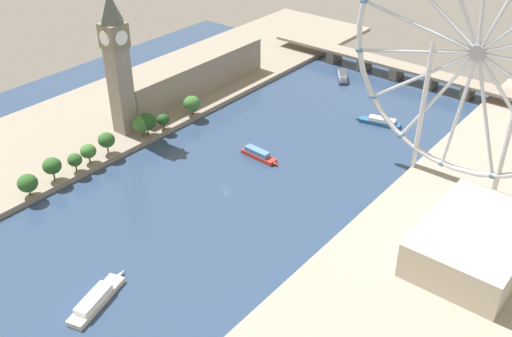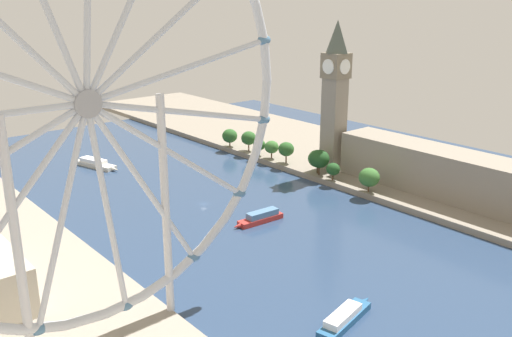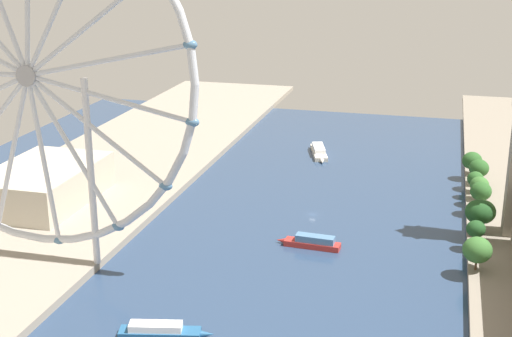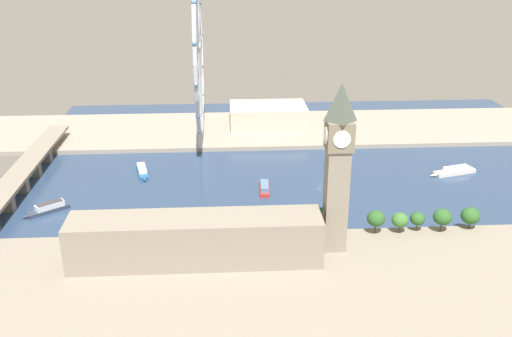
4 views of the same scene
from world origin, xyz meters
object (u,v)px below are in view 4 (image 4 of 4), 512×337
at_px(tour_boat_3, 48,208).
at_px(clock_tower, 338,166).
at_px(parliament_block, 196,240).
at_px(riverside_hall, 268,115).
at_px(tour_boat_1, 454,171).
at_px(tour_boat_0, 264,187).
at_px(river_bridge, 16,181).
at_px(ferris_wheel, 198,48).
at_px(tour_boat_2, 142,171).

bearing_deg(tour_boat_3, clock_tower, 122.87).
relative_size(parliament_block, riverside_hall, 1.91).
relative_size(riverside_hall, tour_boat_1, 1.80).
bearing_deg(tour_boat_0, river_bridge, 90.79).
bearing_deg(riverside_hall, ferris_wheel, 120.51).
distance_m(riverside_hall, tour_boat_0, 123.44).
distance_m(ferris_wheel, tour_boat_2, 97.66).
xyz_separation_m(river_bridge, tour_boat_3, (-28.65, -25.79, -5.13)).
bearing_deg(tour_boat_1, river_bridge, -13.57).
distance_m(tour_boat_1, tour_boat_3, 249.48).
distance_m(clock_tower, riverside_hall, 202.45).
bearing_deg(tour_boat_0, clock_tower, -156.93).
bearing_deg(ferris_wheel, parliament_block, -179.20).
bearing_deg(tour_boat_1, tour_boat_2, -19.84).
bearing_deg(parliament_block, tour_boat_0, -23.83).
distance_m(parliament_block, tour_boat_1, 193.17).
distance_m(tour_boat_1, tour_boat_2, 201.21).
height_order(clock_tower, tour_boat_1, clock_tower).
xyz_separation_m(tour_boat_0, tour_boat_3, (-22.37, 121.79, 0.23)).
height_order(parliament_block, tour_boat_1, parliament_block).
relative_size(clock_tower, ferris_wheel, 0.63).
relative_size(river_bridge, tour_boat_2, 6.95).
distance_m(ferris_wheel, tour_boat_0, 120.87).
distance_m(clock_tower, tour_boat_1, 142.79).
relative_size(parliament_block, tour_boat_1, 3.44).
height_order(parliament_block, riverside_hall, parliament_block).
xyz_separation_m(river_bridge, tour_boat_1, (13.31, -271.72, -5.53)).
xyz_separation_m(clock_tower, tour_boat_2, (108.18, 104.29, -43.06)).
bearing_deg(river_bridge, tour_boat_1, -87.20).
distance_m(clock_tower, river_bridge, 197.28).
height_order(riverside_hall, tour_boat_1, riverside_hall).
height_order(tour_boat_0, tour_boat_1, tour_boat_0).
xyz_separation_m(clock_tower, ferris_wheel, (168.37, 67.71, 24.59)).
xyz_separation_m(parliament_block, tour_boat_0, (85.25, -37.65, -11.95)).
bearing_deg(parliament_block, tour_boat_1, -57.06).
distance_m(parliament_block, riverside_hall, 213.62).
bearing_deg(riverside_hall, clock_tower, -175.46).
xyz_separation_m(tour_boat_0, tour_boat_2, (31.76, 76.71, -0.24)).
relative_size(clock_tower, parliament_block, 0.70).
relative_size(ferris_wheel, river_bridge, 0.64).
xyz_separation_m(riverside_hall, tour_boat_3, (-144.92, 133.56, -8.70)).
distance_m(river_bridge, tour_boat_1, 272.10).
xyz_separation_m(tour_boat_0, tour_boat_1, (19.58, -124.14, -0.17)).
bearing_deg(riverside_hall, tour_boat_3, 137.34).
relative_size(tour_boat_1, tour_boat_3, 1.40).
xyz_separation_m(river_bridge, tour_boat_2, (25.49, -70.87, -5.60)).
relative_size(river_bridge, tour_boat_3, 8.44).
relative_size(tour_boat_1, tour_boat_2, 1.15).
height_order(parliament_block, tour_boat_3, parliament_block).
distance_m(clock_tower, tour_boat_3, 164.46).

